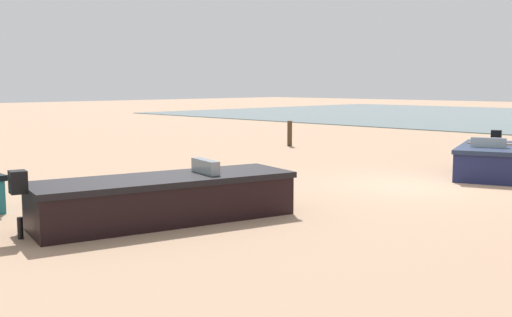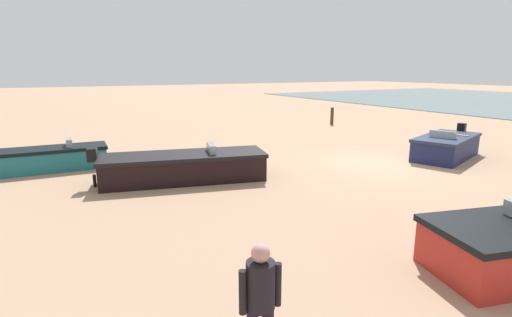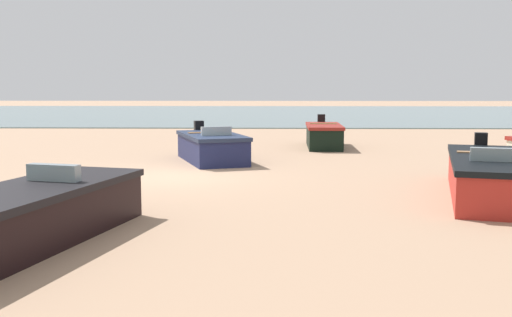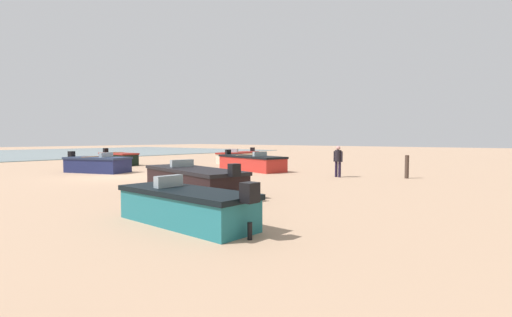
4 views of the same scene
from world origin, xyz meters
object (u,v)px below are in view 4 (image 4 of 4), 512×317
(boat_red_3, at_px, (251,163))
(beach_walker_distant, at_px, (338,159))
(boat_teal_1, at_px, (186,206))
(mooring_post_near_water, at_px, (407,167))
(boat_black_5, at_px, (193,180))
(boat_black_2, at_px, (118,159))
(boat_navy_4, at_px, (98,164))
(boat_cream_0, at_px, (238,157))

(boat_red_3, relative_size, beach_walker_distant, 3.44)
(boat_teal_1, distance_m, mooring_post_near_water, 13.55)
(boat_black_5, bearing_deg, boat_teal_1, -119.67)
(boat_black_2, xyz_separation_m, boat_navy_4, (4.09, 4.56, -0.00))
(boat_black_2, relative_size, mooring_post_near_water, 3.28)
(boat_teal_1, relative_size, boat_black_5, 0.73)
(boat_black_2, bearing_deg, boat_cream_0, 146.80)
(boat_cream_0, bearing_deg, boat_red_3, 127.89)
(boat_cream_0, relative_size, boat_navy_4, 1.20)
(mooring_post_near_water, distance_m, beach_walker_distant, 3.40)
(beach_walker_distant, bearing_deg, boat_black_2, 14.20)
(boat_black_2, distance_m, boat_red_3, 11.02)
(boat_red_3, height_order, mooring_post_near_water, boat_red_3)
(boat_red_3, bearing_deg, boat_teal_1, 48.51)
(boat_red_3, distance_m, beach_walker_distant, 6.20)
(boat_black_5, height_order, beach_walker_distant, beach_walker_distant)
(boat_teal_1, bearing_deg, boat_cream_0, 40.57)
(boat_red_3, height_order, boat_navy_4, boat_red_3)
(boat_red_3, bearing_deg, boat_cream_0, -117.24)
(boat_navy_4, xyz_separation_m, mooring_post_near_water, (-7.98, 15.25, 0.11))
(boat_black_5, bearing_deg, boat_black_2, 82.21)
(boat_black_2, bearing_deg, boat_navy_4, 49.62)
(boat_navy_4, relative_size, boat_black_5, 0.73)
(boat_teal_1, height_order, beach_walker_distant, beach_walker_distant)
(boat_red_3, bearing_deg, beach_walker_distant, 100.92)
(boat_navy_4, bearing_deg, boat_teal_1, 49.72)
(boat_black_2, distance_m, beach_walker_distant, 17.00)
(boat_cream_0, relative_size, beach_walker_distant, 3.01)
(boat_navy_4, bearing_deg, mooring_post_near_water, 98.58)
(beach_walker_distant, bearing_deg, boat_red_3, 2.26)
(boat_black_5, relative_size, beach_walker_distant, 3.43)
(boat_navy_4, distance_m, mooring_post_near_water, 17.21)
(mooring_post_near_water, xyz_separation_m, beach_walker_distant, (1.63, -2.96, 0.37))
(boat_red_3, distance_m, boat_black_5, 9.77)
(mooring_post_near_water, bearing_deg, boat_cream_0, -104.49)
(boat_navy_4, bearing_deg, boat_red_3, 119.05)
(boat_navy_4, bearing_deg, boat_black_5, 60.51)
(boat_black_5, bearing_deg, boat_navy_4, 93.60)
(boat_red_3, relative_size, mooring_post_near_water, 4.79)
(boat_navy_4, bearing_deg, boat_black_2, -150.95)
(boat_navy_4, relative_size, beach_walker_distant, 2.51)
(boat_cream_0, relative_size, boat_red_3, 0.88)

